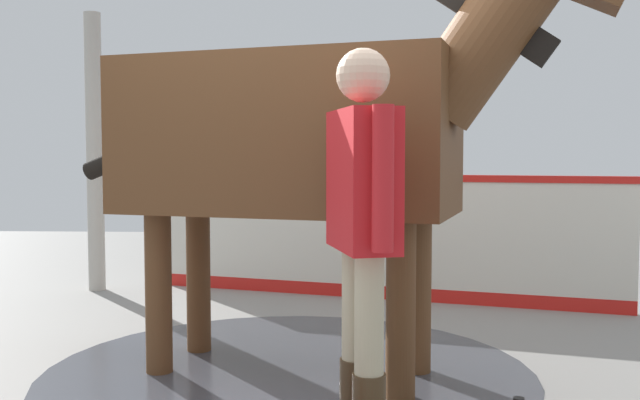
{
  "coord_description": "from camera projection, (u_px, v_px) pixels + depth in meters",
  "views": [
    {
      "loc": [
        -3.92,
        -0.47,
        1.31
      ],
      "look_at": [
        -0.24,
        -0.29,
        1.08
      ],
      "focal_mm": 39.67,
      "sensor_mm": 36.0,
      "label": 1
    }
  ],
  "objects": [
    {
      "name": "handler",
      "position": [
        363.0,
        215.0,
        3.16
      ],
      "size": [
        0.69,
        0.34,
        1.78
      ],
      "rotation": [
        0.0,
        0.0,
        1.83
      ],
      "color": "#47331E",
      "rests_on": "ground"
    },
    {
      "name": "horse",
      "position": [
        310.0,
        132.0,
        4.15
      ],
      "size": [
        1.4,
        3.3,
        2.59
      ],
      "rotation": [
        0.0,
        0.0,
        -1.84
      ],
      "color": "brown",
      "rests_on": "ground"
    },
    {
      "name": "roof_post_far",
      "position": [
        95.0,
        153.0,
        6.81
      ],
      "size": [
        0.16,
        0.16,
        2.67
      ],
      "primitive_type": "cylinder",
      "color": "#B7B2A8",
      "rests_on": "ground"
    },
    {
      "name": "wet_patch",
      "position": [
        289.0,
        371.0,
        4.28
      ],
      "size": [
        2.97,
        2.97,
        0.0
      ],
      "primitive_type": "cylinder",
      "color": "#42444C",
      "rests_on": "ground"
    },
    {
      "name": "barrier_wall",
      "position": [
        380.0,
        241.0,
        6.45
      ],
      "size": [
        1.26,
        4.2,
        1.14
      ],
      "color": "silver",
      "rests_on": "ground"
    },
    {
      "name": "ground_plane",
      "position": [
        271.0,
        388.0,
        4.01
      ],
      "size": [
        16.0,
        16.0,
        0.02
      ],
      "primitive_type": "cube",
      "color": "gray"
    }
  ]
}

